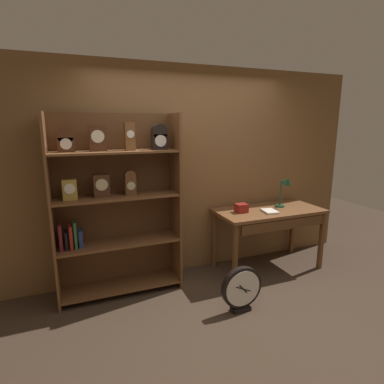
% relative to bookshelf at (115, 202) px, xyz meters
% --- Properties ---
extents(ground_plane, '(10.00, 10.00, 0.00)m').
position_rel_bookshelf_xyz_m(ground_plane, '(0.98, -1.11, -1.06)').
color(ground_plane, '#3D2D21').
extents(back_wood_panel, '(4.80, 0.05, 2.60)m').
position_rel_bookshelf_xyz_m(back_wood_panel, '(0.98, 0.27, 0.24)').
color(back_wood_panel, brown).
rests_on(back_wood_panel, ground).
extents(bookshelf, '(1.35, 0.40, 2.02)m').
position_rel_bookshelf_xyz_m(bookshelf, '(0.00, 0.00, 0.00)').
color(bookshelf, brown).
rests_on(bookshelf, ground).
extents(workbench, '(1.40, 0.68, 0.81)m').
position_rel_bookshelf_xyz_m(workbench, '(1.94, -0.15, -0.34)').
color(workbench, brown).
rests_on(workbench, ground).
extents(desk_lamp, '(0.19, 0.19, 0.43)m').
position_rel_bookshelf_xyz_m(desk_lamp, '(2.20, -0.10, 0.03)').
color(desk_lamp, '#1E472D').
rests_on(desk_lamp, workbench).
extents(toolbox_small, '(0.14, 0.13, 0.11)m').
position_rel_bookshelf_xyz_m(toolbox_small, '(1.54, -0.11, -0.19)').
color(toolbox_small, maroon).
rests_on(toolbox_small, workbench).
extents(open_repair_manual, '(0.20, 0.24, 0.02)m').
position_rel_bookshelf_xyz_m(open_repair_manual, '(1.87, -0.25, -0.23)').
color(open_repair_manual, silver).
rests_on(open_repair_manual, workbench).
extents(round_clock_large, '(0.44, 0.11, 0.48)m').
position_rel_bookshelf_xyz_m(round_clock_large, '(1.11, -0.88, -0.81)').
color(round_clock_large, black).
rests_on(round_clock_large, ground).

